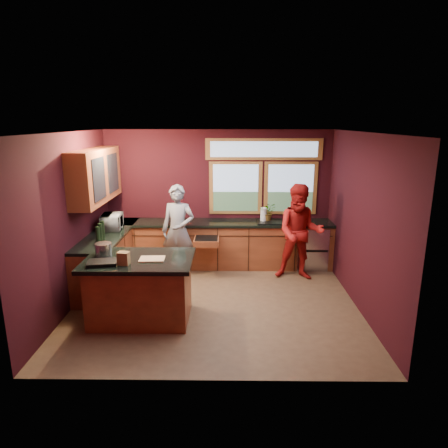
{
  "coord_description": "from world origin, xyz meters",
  "views": [
    {
      "loc": [
        0.21,
        -5.94,
        2.87
      ],
      "look_at": [
        0.14,
        0.4,
        1.22
      ],
      "focal_mm": 32.0,
      "sensor_mm": 36.0,
      "label": 1
    }
  ],
  "objects_px": {
    "island": "(141,289)",
    "person_red": "(300,232)",
    "person_grey": "(178,231)",
    "stock_pot": "(103,249)",
    "cutting_board": "(152,259)"
  },
  "relations": [
    {
      "from": "person_grey",
      "to": "stock_pot",
      "type": "xyz_separation_m",
      "value": [
        -0.89,
        -1.64,
        0.17
      ]
    },
    {
      "from": "island",
      "to": "person_red",
      "type": "height_order",
      "value": "person_red"
    },
    {
      "from": "stock_pot",
      "to": "person_red",
      "type": "bearing_deg",
      "value": 24.89
    },
    {
      "from": "person_red",
      "to": "island",
      "type": "bearing_deg",
      "value": -139.98
    },
    {
      "from": "person_grey",
      "to": "stock_pot",
      "type": "distance_m",
      "value": 1.87
    },
    {
      "from": "island",
      "to": "person_grey",
      "type": "relative_size",
      "value": 0.9
    },
    {
      "from": "person_grey",
      "to": "stock_pot",
      "type": "relative_size",
      "value": 7.2
    },
    {
      "from": "stock_pot",
      "to": "cutting_board",
      "type": "bearing_deg",
      "value": -14.93
    },
    {
      "from": "cutting_board",
      "to": "stock_pot",
      "type": "xyz_separation_m",
      "value": [
        -0.75,
        0.2,
        0.08
      ]
    },
    {
      "from": "stock_pot",
      "to": "person_grey",
      "type": "bearing_deg",
      "value": 61.42
    },
    {
      "from": "cutting_board",
      "to": "stock_pot",
      "type": "height_order",
      "value": "stock_pot"
    },
    {
      "from": "cutting_board",
      "to": "person_red",
      "type": "bearing_deg",
      "value": 34.72
    },
    {
      "from": "person_grey",
      "to": "cutting_board",
      "type": "height_order",
      "value": "person_grey"
    },
    {
      "from": "person_red",
      "to": "stock_pot",
      "type": "distance_m",
      "value": 3.47
    },
    {
      "from": "island",
      "to": "person_red",
      "type": "distance_m",
      "value": 3.08
    }
  ]
}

